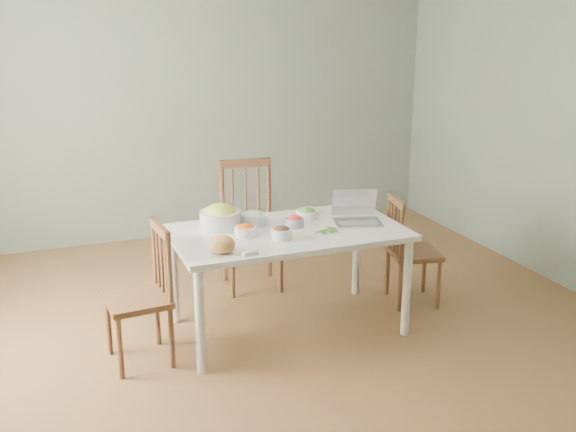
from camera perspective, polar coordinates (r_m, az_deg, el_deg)
name	(u,v)px	position (r m, az deg, el deg)	size (l,w,h in m)	color
floor	(284,335)	(4.87, -0.36, -10.04)	(5.00, 5.00, 0.00)	brown
wall_back	(193,101)	(6.78, -8.02, 9.55)	(5.00, 0.00, 2.70)	slate
wall_front	(560,291)	(2.35, 21.95, -5.88)	(5.00, 0.00, 2.70)	slate
dining_table	(288,280)	(4.82, 0.00, -5.40)	(1.60, 0.90, 0.75)	white
chair_far	(251,227)	(5.50, -3.13, -0.92)	(0.46, 0.44, 1.04)	#442718
chair_left	(137,296)	(4.45, -12.62, -6.63)	(0.41, 0.39, 0.92)	#442718
chair_right	(414,250)	(5.33, 10.59, -2.85)	(0.38, 0.36, 0.86)	#442718
bread_boule	(222,244)	(4.25, -5.63, -2.40)	(0.17, 0.17, 0.11)	#A77F3C
butter_stick	(250,253)	(4.21, -3.19, -3.15)	(0.10, 0.03, 0.03)	white
bowl_squash	(220,217)	(4.73, -5.74, -0.05)	(0.29, 0.29, 0.17)	yellow
bowl_carrot	(245,230)	(4.56, -3.62, -1.20)	(0.15, 0.15, 0.08)	#D74A19
bowl_onion	(253,218)	(4.79, -2.94, -0.16)	(0.19, 0.19, 0.10)	white
bowl_mushroom	(282,233)	(4.49, -0.53, -1.42)	(0.13, 0.13, 0.09)	black
bowl_redpep	(295,221)	(4.75, 0.55, -0.45)	(0.13, 0.13, 0.08)	red
bowl_broccoli	(308,213)	(4.93, 1.74, 0.22)	(0.13, 0.13, 0.08)	#094F0E
flatbread	(309,211)	(5.10, 1.77, 0.43)	(0.19, 0.19, 0.02)	#E9CF89
basil_bunch	(326,230)	(4.66, 3.21, -1.16)	(0.19, 0.19, 0.02)	#2D831B
laptop	(358,209)	(4.82, 5.95, 0.61)	(0.33, 0.30, 0.22)	silver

